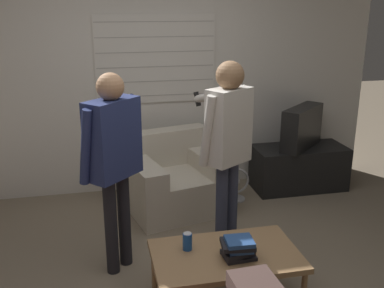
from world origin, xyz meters
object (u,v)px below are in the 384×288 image
Objects in this scene: person_left_standing at (113,150)px; spare_remote at (243,249)px; coffee_table at (226,258)px; floor_fan at (236,185)px; armchair_beige at (174,180)px; tv at (302,127)px; soda_can at (187,241)px; book_stack at (238,248)px; person_right_standing at (227,136)px.

person_left_standing is 1.20m from spare_remote.
floor_fan is at bearing 69.81° from coffee_table.
armchair_beige is 1.56m from tv.
soda_can reaches higher than coffee_table.
book_stack is at bearing -87.19° from person_left_standing.
tv is 4.92× the size of spare_remote.
person_left_standing is 4.38× the size of floor_fan.
book_stack is 0.36m from soda_can.
person_left_standing is (-0.64, -1.02, 0.70)m from armchair_beige.
coffee_table is 2.79× the size of floor_fan.
soda_can is at bearing 5.00° from tv.
tv is at bearing 46.31° from soda_can.
person_left_standing reaches higher than soda_can.
spare_remote is (-0.08, -0.72, -0.61)m from person_right_standing.
person_right_standing is at bearing 93.15° from armchair_beige.
coffee_table is at bearing -110.19° from floor_fan.
tv is at bearing 54.88° from book_stack.
person_left_standing is 1.17m from book_stack.
spare_remote is (0.06, 0.08, -0.06)m from book_stack.
spare_remote is at bearing 83.31° from armchair_beige.
person_left_standing reaches higher than floor_fan.
person_right_standing reaches higher than soda_can.
armchair_beige is 1.66m from coffee_table.
tv is 2.28m from spare_remote.
armchair_beige is 1.39m from person_left_standing.
soda_can is (-0.25, 0.11, 0.10)m from coffee_table.
armchair_beige is 3.08× the size of floor_fan.
person_left_standing is (-2.13, -1.21, 0.28)m from tv.
armchair_beige is 1.75m from book_stack.
armchair_beige reaches higher than soda_can.
book_stack is at bearing 80.90° from armchair_beige.
armchair_beige is 0.68× the size of person_right_standing.
armchair_beige is at bearing 92.34° from coffee_table.
person_right_standing is at bearing -113.02° from floor_fan.
person_right_standing reaches higher than spare_remote.
coffee_table is at bearing 129.94° from book_stack.
person_left_standing is at bearing -141.92° from floor_fan.
person_right_standing is (0.92, 0.08, 0.03)m from person_left_standing.
person_right_standing is at bearing 79.56° from book_stack.
spare_remote is at bearing 13.73° from tv.
armchair_beige is 8.58× the size of spare_remote.
soda_can is at bearing -93.79° from person_left_standing.
person_right_standing is at bearing 73.71° from coffee_table.
book_stack is (0.13, -1.74, 0.19)m from armchair_beige.
soda_can is (0.46, -0.54, -0.52)m from person_left_standing.
soda_can is at bearing 157.12° from coffee_table.
soda_can is at bearing 165.02° from spare_remote.
person_left_standing is at bearing 152.51° from person_right_standing.
book_stack reaches higher than floor_fan.
tv reaches higher than book_stack.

